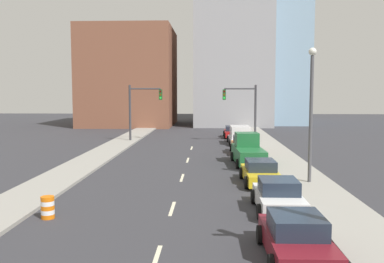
{
  "coord_description": "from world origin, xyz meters",
  "views": [
    {
      "loc": [
        1.7,
        -5.19,
        5.34
      ],
      "look_at": [
        0.3,
        28.73,
        2.2
      ],
      "focal_mm": 40.0,
      "sensor_mm": 36.0,
      "label": 1
    }
  ],
  "objects_px": {
    "sedan_white": "(278,197)",
    "sedan_orange": "(243,145)",
    "traffic_barrel": "(48,207)",
    "sedan_yellow": "(260,173)",
    "traffic_signal_left": "(139,106)",
    "pickup_truck_green": "(248,152)",
    "box_truck_silver": "(240,135)",
    "street_lamp": "(311,106)",
    "sedan_maroon": "(296,239)",
    "traffic_signal_right": "(246,106)",
    "sedan_red": "(233,132)"
  },
  "relations": [
    {
      "from": "sedan_white",
      "to": "pickup_truck_green",
      "type": "xyz_separation_m",
      "value": [
        -0.24,
        12.59,
        0.25
      ]
    },
    {
      "from": "sedan_yellow",
      "to": "box_truck_silver",
      "type": "bearing_deg",
      "value": 87.93
    },
    {
      "from": "traffic_signal_right",
      "to": "box_truck_silver",
      "type": "distance_m",
      "value": 3.42
    },
    {
      "from": "traffic_barrel",
      "to": "pickup_truck_green",
      "type": "height_order",
      "value": "pickup_truck_green"
    },
    {
      "from": "traffic_barrel",
      "to": "box_truck_silver",
      "type": "relative_size",
      "value": 0.17
    },
    {
      "from": "traffic_signal_left",
      "to": "traffic_barrel",
      "type": "distance_m",
      "value": 28.29
    },
    {
      "from": "box_truck_silver",
      "to": "sedan_red",
      "type": "height_order",
      "value": "box_truck_silver"
    },
    {
      "from": "traffic_signal_left",
      "to": "box_truck_silver",
      "type": "bearing_deg",
      "value": -7.72
    },
    {
      "from": "box_truck_silver",
      "to": "traffic_signal_right",
      "type": "bearing_deg",
      "value": 63.06
    },
    {
      "from": "street_lamp",
      "to": "sedan_maroon",
      "type": "distance_m",
      "value": 12.21
    },
    {
      "from": "sedan_maroon",
      "to": "sedan_yellow",
      "type": "bearing_deg",
      "value": 88.34
    },
    {
      "from": "sedan_orange",
      "to": "traffic_signal_right",
      "type": "bearing_deg",
      "value": 83.15
    },
    {
      "from": "traffic_barrel",
      "to": "sedan_maroon",
      "type": "relative_size",
      "value": 0.22
    },
    {
      "from": "street_lamp",
      "to": "traffic_signal_right",
      "type": "bearing_deg",
      "value": 95.23
    },
    {
      "from": "traffic_signal_left",
      "to": "sedan_red",
      "type": "relative_size",
      "value": 1.34
    },
    {
      "from": "traffic_barrel",
      "to": "pickup_truck_green",
      "type": "distance_m",
      "value": 17.13
    },
    {
      "from": "traffic_signal_left",
      "to": "sedan_maroon",
      "type": "height_order",
      "value": "traffic_signal_left"
    },
    {
      "from": "traffic_signal_left",
      "to": "pickup_truck_green",
      "type": "relative_size",
      "value": 1.1
    },
    {
      "from": "street_lamp",
      "to": "box_truck_silver",
      "type": "distance_m",
      "value": 19.97
    },
    {
      "from": "traffic_signal_right",
      "to": "sedan_orange",
      "type": "xyz_separation_m",
      "value": [
        -0.96,
        -8.29,
        -3.21
      ]
    },
    {
      "from": "traffic_signal_right",
      "to": "sedan_maroon",
      "type": "xyz_separation_m",
      "value": [
        -1.08,
        -32.07,
        -3.24
      ]
    },
    {
      "from": "traffic_signal_right",
      "to": "sedan_red",
      "type": "distance_m",
      "value": 5.88
    },
    {
      "from": "sedan_yellow",
      "to": "sedan_red",
      "type": "relative_size",
      "value": 1.0
    },
    {
      "from": "traffic_signal_left",
      "to": "pickup_truck_green",
      "type": "bearing_deg",
      "value": -53.31
    },
    {
      "from": "traffic_signal_left",
      "to": "sedan_maroon",
      "type": "relative_size",
      "value": 1.39
    },
    {
      "from": "box_truck_silver",
      "to": "traffic_signal_left",
      "type": "bearing_deg",
      "value": 171.49
    },
    {
      "from": "traffic_signal_left",
      "to": "sedan_orange",
      "type": "height_order",
      "value": "traffic_signal_left"
    },
    {
      "from": "traffic_signal_right",
      "to": "sedan_white",
      "type": "xyz_separation_m",
      "value": [
        -0.77,
        -26.55,
        -3.23
      ]
    },
    {
      "from": "pickup_truck_green",
      "to": "sedan_red",
      "type": "bearing_deg",
      "value": 87.15
    },
    {
      "from": "street_lamp",
      "to": "sedan_yellow",
      "type": "distance_m",
      "value": 4.82
    },
    {
      "from": "sedan_red",
      "to": "sedan_orange",
      "type": "bearing_deg",
      "value": -89.3
    },
    {
      "from": "pickup_truck_green",
      "to": "sedan_red",
      "type": "distance_m",
      "value": 18.71
    },
    {
      "from": "sedan_yellow",
      "to": "sedan_orange",
      "type": "xyz_separation_m",
      "value": [
        -0.07,
        12.43,
        0.04
      ]
    },
    {
      "from": "pickup_truck_green",
      "to": "box_truck_silver",
      "type": "distance_m",
      "value": 12.51
    },
    {
      "from": "pickup_truck_green",
      "to": "box_truck_silver",
      "type": "bearing_deg",
      "value": 85.39
    },
    {
      "from": "sedan_white",
      "to": "sedan_red",
      "type": "distance_m",
      "value": 31.3
    },
    {
      "from": "traffic_barrel",
      "to": "sedan_orange",
      "type": "distance_m",
      "value": 22.05
    },
    {
      "from": "traffic_signal_left",
      "to": "traffic_signal_right",
      "type": "xyz_separation_m",
      "value": [
        11.41,
        0.0,
        0.0
      ]
    },
    {
      "from": "traffic_signal_left",
      "to": "traffic_signal_right",
      "type": "distance_m",
      "value": 11.41
    },
    {
      "from": "sedan_white",
      "to": "sedan_orange",
      "type": "bearing_deg",
      "value": 90.64
    },
    {
      "from": "traffic_barrel",
      "to": "sedan_white",
      "type": "xyz_separation_m",
      "value": [
        9.93,
        1.53,
        0.19
      ]
    },
    {
      "from": "sedan_yellow",
      "to": "sedan_red",
      "type": "height_order",
      "value": "sedan_yellow"
    },
    {
      "from": "sedan_maroon",
      "to": "box_truck_silver",
      "type": "height_order",
      "value": "box_truck_silver"
    },
    {
      "from": "traffic_barrel",
      "to": "traffic_signal_left",
      "type": "bearing_deg",
      "value": 91.45
    },
    {
      "from": "sedan_white",
      "to": "sedan_orange",
      "type": "relative_size",
      "value": 0.92
    },
    {
      "from": "box_truck_silver",
      "to": "sedan_maroon",
      "type": "bearing_deg",
      "value": -91.47
    },
    {
      "from": "pickup_truck_green",
      "to": "sedan_orange",
      "type": "height_order",
      "value": "pickup_truck_green"
    },
    {
      "from": "sedan_maroon",
      "to": "sedan_yellow",
      "type": "height_order",
      "value": "sedan_maroon"
    },
    {
      "from": "traffic_signal_right",
      "to": "street_lamp",
      "type": "distance_m",
      "value": 21.0
    },
    {
      "from": "sedan_orange",
      "to": "box_truck_silver",
      "type": "bearing_deg",
      "value": 87.68
    }
  ]
}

